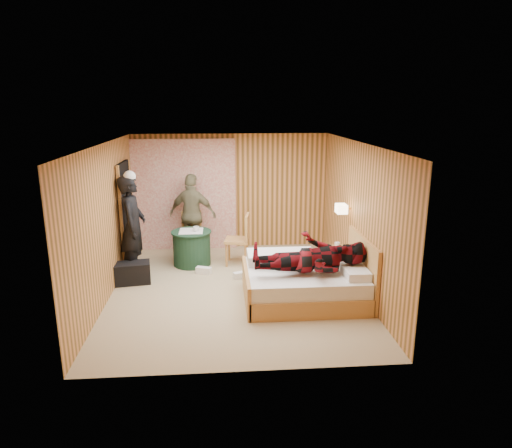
{
  "coord_description": "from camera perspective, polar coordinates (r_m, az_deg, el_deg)",
  "views": [
    {
      "loc": [
        -0.23,
        -7.34,
        3.12
      ],
      "look_at": [
        0.39,
        0.44,
        1.05
      ],
      "focal_mm": 32.0,
      "sensor_mm": 36.0,
      "label": 1
    }
  ],
  "objects": [
    {
      "name": "doorway",
      "position": [
        9.17,
        -15.94,
        1.06
      ],
      "size": [
        0.06,
        0.9,
        2.05
      ],
      "primitive_type": "cube",
      "color": "black",
      "rests_on": "floor"
    },
    {
      "name": "wall_back",
      "position": [
        10.02,
        -3.17,
        4.07
      ],
      "size": [
        4.2,
        0.02,
        2.5
      ],
      "primitive_type": "cube",
      "color": "#DC8F54",
      "rests_on": "floor"
    },
    {
      "name": "wall_lamp",
      "position": [
        8.28,
        10.64,
        1.9
      ],
      "size": [
        0.26,
        0.24,
        0.16
      ],
      "color": "gold",
      "rests_on": "wall_right"
    },
    {
      "name": "bed",
      "position": [
        7.55,
        6.21,
        -7.19
      ],
      "size": [
        1.96,
        1.51,
        1.04
      ],
      "color": "tan",
      "rests_on": "floor"
    },
    {
      "name": "wall_right",
      "position": [
        7.93,
        12.69,
        0.83
      ],
      "size": [
        0.02,
        5.0,
        2.5
      ],
      "primitive_type": "cube",
      "color": "#DC8F54",
      "rests_on": "floor"
    },
    {
      "name": "cup_nightstand",
      "position": [
        8.48,
        10.09,
        -2.57
      ],
      "size": [
        0.12,
        0.12,
        0.09
      ],
      "primitive_type": "imported",
      "rotation": [
        0.0,
        0.0,
        -0.27
      ],
      "color": "white",
      "rests_on": "nightstand"
    },
    {
      "name": "nightstand",
      "position": [
        8.46,
        10.21,
        -4.91
      ],
      "size": [
        0.43,
        0.59,
        0.57
      ],
      "color": "tan",
      "rests_on": "floor"
    },
    {
      "name": "man_at_table",
      "position": [
        9.63,
        -7.92,
        1.15
      ],
      "size": [
        1.09,
        0.71,
        1.72
      ],
      "primitive_type": "imported",
      "rotation": [
        0.0,
        0.0,
        2.83
      ],
      "color": "#756E4E",
      "rests_on": "floor"
    },
    {
      "name": "cup_table",
      "position": [
        8.97,
        -7.5,
        -0.61
      ],
      "size": [
        0.15,
        0.15,
        0.1
      ],
      "primitive_type": "imported",
      "rotation": [
        0.0,
        0.0,
        0.22
      ],
      "color": "white",
      "rests_on": "round_table"
    },
    {
      "name": "chair_near",
      "position": [
        9.01,
        -1.84,
        -1.45
      ],
      "size": [
        0.53,
        0.53,
        1.02
      ],
      "rotation": [
        0.0,
        0.0,
        -1.73
      ],
      "color": "tan",
      "rests_on": "floor"
    },
    {
      "name": "woman_standing",
      "position": [
        8.61,
        -15.12,
        -0.31
      ],
      "size": [
        0.47,
        0.7,
        1.89
      ],
      "primitive_type": "imported",
      "rotation": [
        0.0,
        0.0,
        1.55
      ],
      "color": "black",
      "rests_on": "floor"
    },
    {
      "name": "man_on_bed",
      "position": [
        7.12,
        6.87,
        -3.02
      ],
      "size": [
        0.86,
        0.67,
        1.77
      ],
      "primitive_type": "imported",
      "rotation": [
        0.0,
        1.57,
        0.0
      ],
      "color": "#5F090E",
      "rests_on": "bed"
    },
    {
      "name": "sneaker_right",
      "position": [
        8.44,
        -1.9,
        -6.42
      ],
      "size": [
        0.3,
        0.21,
        0.12
      ],
      "primitive_type": "cube",
      "rotation": [
        0.0,
        0.0,
        0.39
      ],
      "color": "white",
      "rests_on": "floor"
    },
    {
      "name": "round_table",
      "position": [
        9.14,
        -8.03,
        -2.94
      ],
      "size": [
        0.79,
        0.79,
        0.7
      ],
      "color": "#1E412D",
      "rests_on": "floor"
    },
    {
      "name": "duffel_bag",
      "position": [
        8.48,
        -15.35,
        -5.93
      ],
      "size": [
        0.72,
        0.46,
        0.38
      ],
      "primitive_type": "cube",
      "rotation": [
        0.0,
        0.0,
        0.16
      ],
      "color": "black",
      "rests_on": "floor"
    },
    {
      "name": "chair_far",
      "position": [
        9.69,
        -7.95,
        -0.74
      ],
      "size": [
        0.49,
        0.49,
        0.93
      ],
      "rotation": [
        0.0,
        0.0,
        0.18
      ],
      "color": "tan",
      "rests_on": "floor"
    },
    {
      "name": "sneaker_left",
      "position": [
        8.71,
        -6.56,
        -5.79
      ],
      "size": [
        0.31,
        0.21,
        0.13
      ],
      "primitive_type": "cube",
      "rotation": [
        0.0,
        0.0,
        -0.37
      ],
      "color": "white",
      "rests_on": "floor"
    },
    {
      "name": "curtain",
      "position": [
        9.99,
        -8.91,
        3.58
      ],
      "size": [
        2.2,
        0.08,
        2.4
      ],
      "primitive_type": "cube",
      "color": "silver",
      "rests_on": "floor"
    },
    {
      "name": "book_lower",
      "position": [
        8.32,
        10.38,
        -3.17
      ],
      "size": [
        0.24,
        0.27,
        0.02
      ],
      "primitive_type": "imported",
      "rotation": [
        0.0,
        0.0,
        0.43
      ],
      "color": "white",
      "rests_on": "nightstand"
    },
    {
      "name": "floor",
      "position": [
        7.98,
        -2.56,
        -8.19
      ],
      "size": [
        4.2,
        5.0,
        0.01
      ],
      "primitive_type": "cube",
      "color": "tan",
      "rests_on": "ground"
    },
    {
      "name": "book_upper",
      "position": [
        8.32,
        10.39,
        -3.04
      ],
      "size": [
        0.19,
        0.24,
        0.02
      ],
      "primitive_type": "imported",
      "rotation": [
        0.0,
        0.0,
        -0.11
      ],
      "color": "white",
      "rests_on": "nightstand"
    },
    {
      "name": "wall_left",
      "position": [
        7.8,
        -18.27,
        0.21
      ],
      "size": [
        0.02,
        5.0,
        2.5
      ],
      "primitive_type": "cube",
      "color": "#DC8F54",
      "rests_on": "floor"
    },
    {
      "name": "ceiling",
      "position": [
        7.37,
        -2.78,
        10.0
      ],
      "size": [
        4.2,
        5.0,
        0.01
      ],
      "primitive_type": "cube",
      "color": "white",
      "rests_on": "wall_back"
    }
  ]
}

